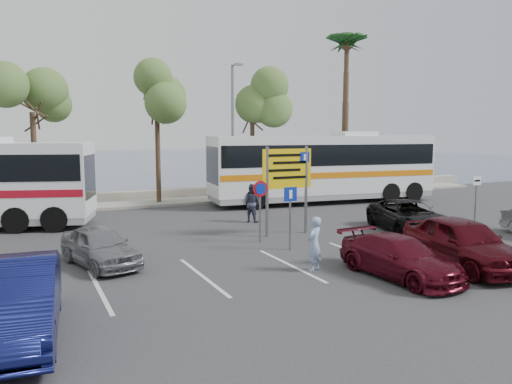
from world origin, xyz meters
name	(u,v)px	position (x,y,z in m)	size (l,w,h in m)	color
ground	(306,254)	(0.00, 0.00, 0.00)	(120.00, 120.00, 0.00)	#313133
kerb_strip	(184,201)	(0.00, 14.00, 0.07)	(44.00, 2.40, 0.15)	gray
seawall	(174,194)	(0.00, 16.00, 0.30)	(48.00, 0.80, 0.60)	#A09580
sea	(87,162)	(0.00, 60.00, 0.01)	(140.00, 140.00, 0.00)	#3D4B62
tree_left	(31,96)	(-8.00, 14.00, 6.00)	(3.20, 3.20, 7.20)	#382619
tree_mid	(156,88)	(-1.50, 14.00, 6.65)	(3.20, 3.20, 8.00)	#382619
tree_right	(252,100)	(4.50, 14.00, 6.17)	(3.20, 3.20, 7.40)	#382619
palm_tree	(347,47)	(11.50, 14.00, 9.87)	(4.80, 4.80, 11.20)	#382619
street_lamp_right	(233,125)	(3.00, 13.52, 4.60)	(0.45, 1.15, 8.01)	slate
direction_sign	(287,175)	(1.00, 3.20, 2.43)	(2.20, 0.12, 3.60)	slate
sign_no_stop	(260,201)	(-0.60, 2.38, 1.58)	(0.60, 0.08, 2.35)	slate
sign_parking	(290,209)	(-0.20, 0.79, 1.47)	(0.50, 0.07, 2.25)	slate
sign_taxi	(476,193)	(9.80, 1.49, 1.42)	(0.50, 0.07, 2.20)	slate
lane_markings	(292,265)	(-1.14, -1.00, 0.00)	(12.02, 4.20, 0.01)	silver
coach_bus_right	(323,170)	(7.50, 10.50, 1.95)	(13.76, 4.38, 4.21)	white
car_silver_a	(100,246)	(-6.60, 1.50, 0.62)	(1.46, 3.64, 1.24)	gray
car_blue	(13,301)	(-9.00, -3.50, 0.79)	(1.67, 4.80, 1.58)	#10154F
car_maroon	(400,257)	(1.00, -3.50, 0.59)	(1.65, 4.07, 1.18)	#550E1B
car_red	(463,242)	(3.50, -3.50, 0.78)	(1.85, 4.59, 1.56)	#490A13
suv_black	(409,216)	(5.90, 1.50, 0.65)	(2.17, 4.71, 1.31)	black
pedestrian_near	(314,244)	(-0.86, -1.87, 0.83)	(0.60, 0.40, 1.65)	#89A2C8
pedestrian_far	(252,203)	(0.98, 6.50, 0.89)	(0.86, 0.67, 1.78)	#363851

